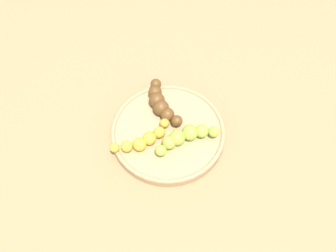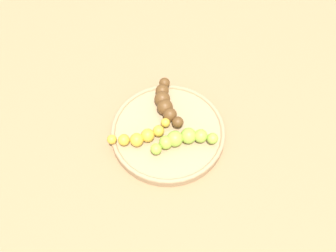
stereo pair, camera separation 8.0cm
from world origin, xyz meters
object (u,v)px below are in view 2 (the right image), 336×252
at_px(fruit_bowl, 168,132).
at_px(banana_spotted, 141,135).
at_px(banana_overripe, 166,103).
at_px(banana_green, 183,139).

distance_m(fruit_bowl, banana_spotted, 0.06).
xyz_separation_m(banana_overripe, banana_spotted, (-0.08, -0.05, -0.00)).
height_order(fruit_bowl, banana_spotted, banana_spotted).
bearing_deg(banana_spotted, banana_green, 62.41).
bearing_deg(banana_overripe, fruit_bowl, 79.96).
relative_size(fruit_bowl, banana_spotted, 1.76).
relative_size(fruit_bowl, banana_green, 1.77).
height_order(fruit_bowl, banana_green, banana_green).
bearing_deg(banana_overripe, banana_spotted, 42.49).
bearing_deg(fruit_bowl, banana_overripe, 69.26).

